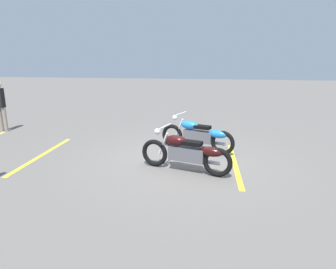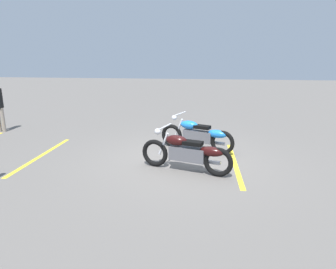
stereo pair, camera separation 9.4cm
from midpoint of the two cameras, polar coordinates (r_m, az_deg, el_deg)
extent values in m
plane|color=#66605B|center=(7.71, 3.36, -4.80)|extent=(60.00, 60.00, 0.00)
torus|color=black|center=(8.71, 1.14, -0.19)|extent=(0.66, 0.34, 0.67)
torus|color=black|center=(8.10, 10.86, -1.59)|extent=(0.66, 0.34, 0.67)
cube|color=#59595E|center=(8.33, 6.15, -0.35)|extent=(0.86, 0.51, 0.32)
ellipsoid|color=blue|center=(8.37, 4.52, 1.87)|extent=(0.59, 0.45, 0.24)
ellipsoid|color=blue|center=(8.09, 9.87, 0.09)|extent=(0.61, 0.42, 0.22)
cube|color=black|center=(8.21, 7.03, 1.42)|extent=(0.50, 0.38, 0.09)
cylinder|color=silver|center=(8.54, 2.50, 1.31)|extent=(0.27, 0.15, 0.56)
cylinder|color=silver|center=(8.43, 2.84, 4.07)|extent=(0.26, 0.59, 0.04)
sphere|color=silver|center=(8.55, 1.63, 3.28)|extent=(0.15, 0.15, 0.15)
cylinder|color=silver|center=(8.36, 9.02, -1.55)|extent=(0.69, 0.33, 0.09)
torus|color=black|center=(7.12, -2.23, -3.59)|extent=(0.67, 0.29, 0.67)
torus|color=black|center=(6.60, 9.97, -5.33)|extent=(0.67, 0.29, 0.67)
cube|color=#59595E|center=(6.78, 4.03, -3.83)|extent=(0.87, 0.44, 0.32)
ellipsoid|color=black|center=(6.78, 1.95, -1.13)|extent=(0.58, 0.41, 0.24)
ellipsoid|color=black|center=(6.56, 8.71, -3.30)|extent=(0.60, 0.39, 0.22)
cube|color=black|center=(6.65, 5.12, -1.68)|extent=(0.49, 0.35, 0.09)
cylinder|color=silver|center=(6.95, -0.56, -1.80)|extent=(0.27, 0.13, 0.56)
cylinder|color=silver|center=(6.82, -0.19, 1.57)|extent=(0.21, 0.61, 0.04)
sphere|color=silver|center=(6.94, -1.69, 0.60)|extent=(0.15, 0.15, 0.15)
cylinder|color=silver|center=(6.83, 7.58, -5.19)|extent=(0.70, 0.28, 0.09)
cylinder|color=gray|center=(12.00, -28.80, 2.57)|extent=(0.12, 0.12, 0.86)
cylinder|color=gray|center=(12.11, -29.46, 2.58)|extent=(0.12, 0.12, 0.86)
cube|color=black|center=(11.94, -29.59, 6.17)|extent=(0.25, 0.20, 0.68)
cube|color=yellow|center=(7.59, 13.14, -5.46)|extent=(0.22, 3.20, 0.01)
cube|color=yellow|center=(8.71, -22.84, -3.63)|extent=(0.22, 3.20, 0.01)
camera|label=1|loc=(0.05, 90.36, -0.09)|focal=31.48mm
camera|label=2|loc=(0.05, -89.64, 0.09)|focal=31.48mm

